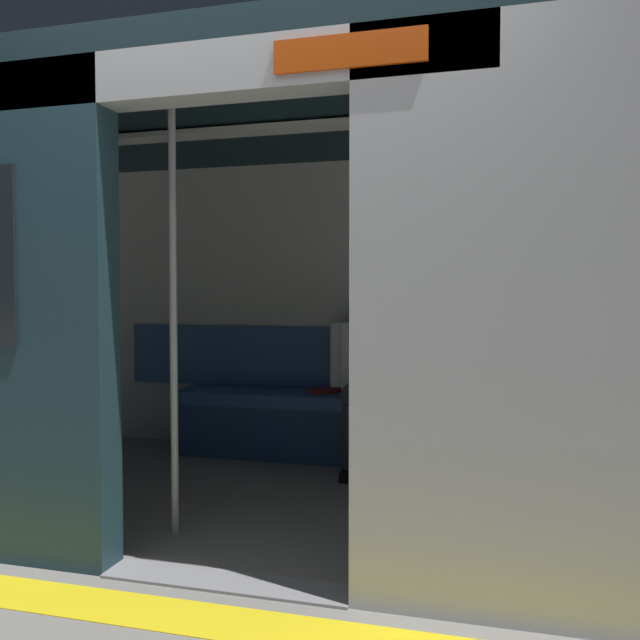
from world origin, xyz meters
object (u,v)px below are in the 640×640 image
(person_seated, at_px, (370,365))
(book, at_px, (326,391))
(bench_seat, at_px, (343,411))
(handbag, at_px, (434,385))
(grab_pole_door, at_px, (173,317))
(train_car, at_px, (292,238))

(person_seated, distance_m, book, 0.41)
(bench_seat, height_order, handbag, handbag)
(person_seated, bearing_deg, book, -19.77)
(handbag, bearing_deg, bench_seat, 3.37)
(person_seated, bearing_deg, grab_pole_door, 66.55)
(train_car, height_order, bench_seat, train_car)
(train_car, xyz_separation_m, handbag, (-0.69, -0.93, -0.92))
(person_seated, distance_m, handbag, 0.45)
(grab_pole_door, bearing_deg, bench_seat, -106.37)
(grab_pole_door, bearing_deg, person_seated, -113.45)
(bench_seat, bearing_deg, train_car, 85.20)
(bench_seat, xyz_separation_m, handbag, (-0.62, -0.04, 0.19))
(book, relative_size, grab_pole_door, 0.10)
(train_car, bearing_deg, book, -86.12)
(bench_seat, relative_size, person_seated, 2.04)
(bench_seat, height_order, person_seated, person_seated)
(train_car, bearing_deg, grab_pole_door, 59.94)
(person_seated, height_order, grab_pole_door, grab_pole_door)
(train_car, xyz_separation_m, bench_seat, (-0.08, -0.90, -1.11))
(bench_seat, distance_m, person_seated, 0.38)
(book, height_order, grab_pole_door, grab_pole_door)
(person_seated, bearing_deg, train_car, 72.22)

